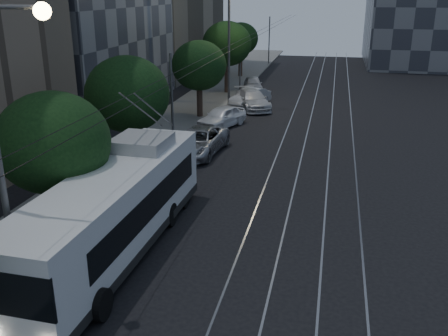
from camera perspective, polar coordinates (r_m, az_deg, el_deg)
name	(u,v)px	position (r m, az deg, el deg)	size (l,w,h in m)	color
ground	(229,258)	(18.30, 0.57, -10.28)	(120.00, 120.00, 0.00)	black
sidewalk	(187,117)	(38.20, -4.26, 5.89)	(5.00, 90.00, 0.15)	slate
tram_rails	(320,125)	(36.68, 10.95, 4.89)	(4.52, 90.00, 0.02)	gray
overhead_wires	(219,73)	(36.90, -0.57, 10.83)	(2.23, 90.00, 6.00)	black
trolleybus	(116,209)	(18.46, -12.21, -4.65)	(2.89, 12.21, 5.63)	white
pickup_silver	(198,141)	(29.38, -2.96, 3.05)	(2.48, 5.37, 1.49)	#A6A8AE
car_white_a	(222,117)	(35.22, -0.27, 5.88)	(1.75, 4.36, 1.49)	white
car_white_b	(252,100)	(40.90, 3.25, 7.81)	(2.11, 5.20, 1.51)	silver
car_white_c	(250,97)	(41.92, 2.98, 8.06)	(1.53, 4.38, 1.44)	#B0B1B4
car_white_d	(253,84)	(48.33, 3.34, 9.57)	(1.64, 4.06, 1.38)	silver
tree_1	(53,143)	(19.27, -18.94, 2.71)	(4.19, 4.19, 5.77)	#30221B
tree_2	(127,94)	(26.14, -10.98, 8.26)	(4.32, 4.32, 6.09)	#30221B
tree_3	(199,66)	(37.29, -2.87, 11.60)	(4.04, 4.04, 5.76)	#30221B
tree_4	(227,44)	(46.57, 0.34, 13.99)	(4.47, 4.47, 6.57)	#30221B
tree_5	(241,39)	(55.89, 1.92, 14.54)	(3.80, 3.80, 5.90)	#30221B
streetlamp_near	(6,130)	(14.88, -23.62, 4.00)	(2.23, 0.44, 9.10)	#565658
streetlamp_far	(234,24)	(41.28, 1.18, 16.13)	(2.64, 0.44, 11.05)	#565658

